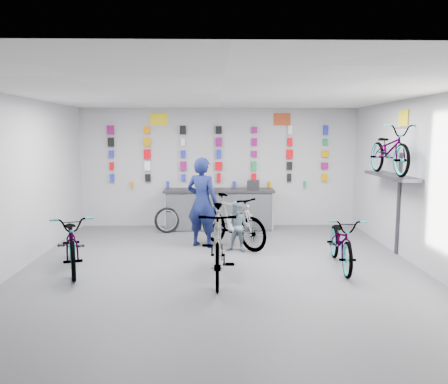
{
  "coord_description": "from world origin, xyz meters",
  "views": [
    {
      "loc": [
        -0.12,
        -7.11,
        2.36
      ],
      "look_at": [
        0.08,
        1.4,
        1.22
      ],
      "focal_mm": 35.0,
      "sensor_mm": 36.0,
      "label": 1
    }
  ],
  "objects_px": {
    "clerk": "(202,202)",
    "bike_left": "(72,241)",
    "bike_center": "(218,243)",
    "bike_right": "(342,241)",
    "counter": "(219,210)",
    "customer": "(238,227)",
    "bike_service": "(233,221)"
  },
  "relations": [
    {
      "from": "bike_left",
      "to": "bike_center",
      "type": "xyz_separation_m",
      "value": [
        2.52,
        -0.58,
        0.09
      ]
    },
    {
      "from": "counter",
      "to": "bike_right",
      "type": "relative_size",
      "value": 1.5
    },
    {
      "from": "clerk",
      "to": "bike_right",
      "type": "bearing_deg",
      "value": 174.09
    },
    {
      "from": "counter",
      "to": "customer",
      "type": "height_order",
      "value": "customer"
    },
    {
      "from": "counter",
      "to": "bike_center",
      "type": "bearing_deg",
      "value": -90.9
    },
    {
      "from": "bike_left",
      "to": "counter",
      "type": "bearing_deg",
      "value": 31.9
    },
    {
      "from": "bike_right",
      "to": "customer",
      "type": "bearing_deg",
      "value": 154.24
    },
    {
      "from": "bike_right",
      "to": "bike_service",
      "type": "height_order",
      "value": "bike_service"
    },
    {
      "from": "counter",
      "to": "bike_center",
      "type": "distance_m",
      "value": 3.8
    },
    {
      "from": "bike_center",
      "to": "bike_right",
      "type": "height_order",
      "value": "bike_center"
    },
    {
      "from": "bike_left",
      "to": "bike_center",
      "type": "distance_m",
      "value": 2.59
    },
    {
      "from": "bike_right",
      "to": "clerk",
      "type": "bearing_deg",
      "value": 153.96
    },
    {
      "from": "bike_left",
      "to": "bike_service",
      "type": "xyz_separation_m",
      "value": [
        2.84,
        1.49,
        0.05
      ]
    },
    {
      "from": "bike_right",
      "to": "bike_center",
      "type": "bearing_deg",
      "value": -159.1
    },
    {
      "from": "customer",
      "to": "counter",
      "type": "bearing_deg",
      "value": 119.49
    },
    {
      "from": "counter",
      "to": "bike_left",
      "type": "distance_m",
      "value": 4.12
    },
    {
      "from": "bike_service",
      "to": "bike_left",
      "type": "bearing_deg",
      "value": 164.43
    },
    {
      "from": "bike_service",
      "to": "customer",
      "type": "xyz_separation_m",
      "value": [
        0.09,
        -0.39,
        -0.04
      ]
    },
    {
      "from": "counter",
      "to": "clerk",
      "type": "distance_m",
      "value": 1.76
    },
    {
      "from": "bike_center",
      "to": "customer",
      "type": "distance_m",
      "value": 1.74
    },
    {
      "from": "clerk",
      "to": "bike_service",
      "type": "bearing_deg",
      "value": -160.63
    },
    {
      "from": "counter",
      "to": "customer",
      "type": "relative_size",
      "value": 2.63
    },
    {
      "from": "bike_service",
      "to": "clerk",
      "type": "xyz_separation_m",
      "value": [
        -0.63,
        0.07,
        0.38
      ]
    },
    {
      "from": "bike_left",
      "to": "bike_center",
      "type": "height_order",
      "value": "bike_center"
    },
    {
      "from": "bike_service",
      "to": "clerk",
      "type": "relative_size",
      "value": 0.99
    },
    {
      "from": "clerk",
      "to": "bike_left",
      "type": "bearing_deg",
      "value": 60.46
    },
    {
      "from": "customer",
      "to": "bike_center",
      "type": "bearing_deg",
      "value": -83.98
    },
    {
      "from": "bike_right",
      "to": "customer",
      "type": "relative_size",
      "value": 1.76
    },
    {
      "from": "bike_center",
      "to": "clerk",
      "type": "relative_size",
      "value": 1.07
    },
    {
      "from": "counter",
      "to": "bike_left",
      "type": "height_order",
      "value": "bike_left"
    },
    {
      "from": "bike_left",
      "to": "bike_center",
      "type": "relative_size",
      "value": 0.97
    },
    {
      "from": "clerk",
      "to": "customer",
      "type": "height_order",
      "value": "clerk"
    }
  ]
}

